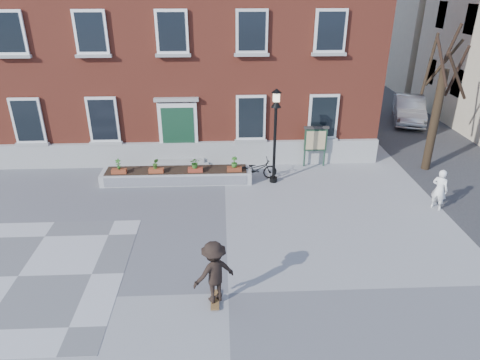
{
  "coord_description": "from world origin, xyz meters",
  "views": [
    {
      "loc": [
        -0.1,
        -9.16,
        7.71
      ],
      "look_at": [
        0.5,
        4.0,
        1.5
      ],
      "focal_mm": 32.0,
      "sensor_mm": 36.0,
      "label": 1
    }
  ],
  "objects_px": {
    "bystander": "(439,190)",
    "lamp_post": "(275,123)",
    "skateboarder": "(214,272)",
    "bicycle": "(257,169)",
    "notice_board": "(316,140)",
    "parked_car": "(409,109)"
  },
  "relations": [
    {
      "from": "bystander",
      "to": "lamp_post",
      "type": "xyz_separation_m",
      "value": [
        -5.74,
        2.58,
        1.76
      ]
    },
    {
      "from": "skateboarder",
      "to": "bicycle",
      "type": "bearing_deg",
      "value": 77.27
    },
    {
      "from": "bystander",
      "to": "bicycle",
      "type": "bearing_deg",
      "value": 24.14
    },
    {
      "from": "notice_board",
      "to": "skateboarder",
      "type": "xyz_separation_m",
      "value": [
        -4.42,
        -8.84,
        -0.32
      ]
    },
    {
      "from": "lamp_post",
      "to": "skateboarder",
      "type": "xyz_separation_m",
      "value": [
        -2.39,
        -7.27,
        -1.59
      ]
    },
    {
      "from": "parked_car",
      "to": "lamp_post",
      "type": "height_order",
      "value": "lamp_post"
    },
    {
      "from": "parked_car",
      "to": "notice_board",
      "type": "relative_size",
      "value": 2.43
    },
    {
      "from": "skateboarder",
      "to": "notice_board",
      "type": "bearing_deg",
      "value": 63.44
    },
    {
      "from": "bicycle",
      "to": "lamp_post",
      "type": "relative_size",
      "value": 0.44
    },
    {
      "from": "parked_car",
      "to": "notice_board",
      "type": "bearing_deg",
      "value": -119.47
    },
    {
      "from": "parked_car",
      "to": "bystander",
      "type": "relative_size",
      "value": 2.92
    },
    {
      "from": "notice_board",
      "to": "skateboarder",
      "type": "bearing_deg",
      "value": -116.56
    },
    {
      "from": "bicycle",
      "to": "lamp_post",
      "type": "xyz_separation_m",
      "value": [
        0.68,
        -0.31,
        2.09
      ]
    },
    {
      "from": "bicycle",
      "to": "bystander",
      "type": "distance_m",
      "value": 7.05
    },
    {
      "from": "bystander",
      "to": "parked_car",
      "type": "bearing_deg",
      "value": -58.57
    },
    {
      "from": "bicycle",
      "to": "parked_car",
      "type": "distance_m",
      "value": 12.34
    },
    {
      "from": "lamp_post",
      "to": "notice_board",
      "type": "relative_size",
      "value": 2.1
    },
    {
      "from": "bicycle",
      "to": "skateboarder",
      "type": "relative_size",
      "value": 0.94
    },
    {
      "from": "bystander",
      "to": "lamp_post",
      "type": "relative_size",
      "value": 0.4
    },
    {
      "from": "bystander",
      "to": "notice_board",
      "type": "bearing_deg",
      "value": 0.17
    },
    {
      "from": "parked_car",
      "to": "skateboarder",
      "type": "distance_m",
      "value": 19.03
    },
    {
      "from": "notice_board",
      "to": "parked_car",
      "type": "bearing_deg",
      "value": 42.84
    }
  ]
}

